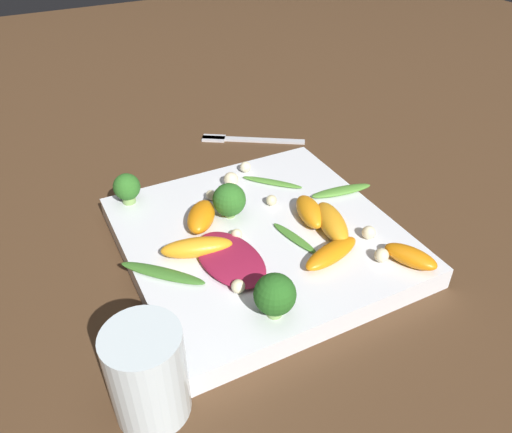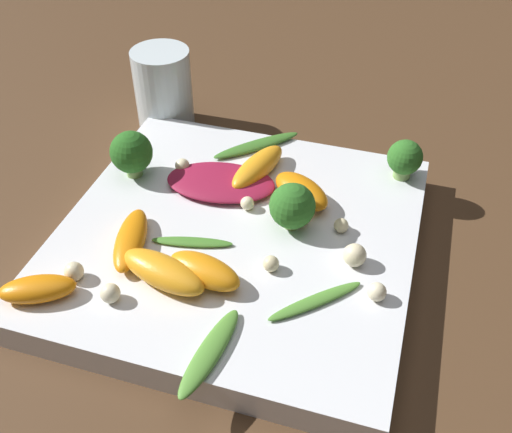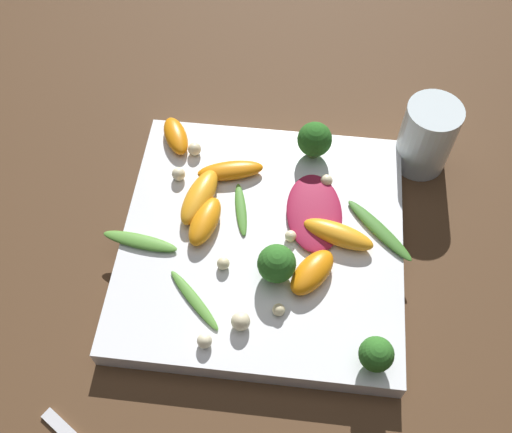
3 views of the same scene
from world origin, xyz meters
name	(u,v)px [view 1 (image 1 of 3)]	position (x,y,z in m)	size (l,w,h in m)	color
ground_plane	(260,249)	(0.00, 0.00, 0.00)	(2.40, 2.40, 0.00)	#4C331E
plate	(260,240)	(0.00, 0.00, 0.01)	(0.29, 0.29, 0.03)	white
drinking_glass	(148,374)	(0.17, 0.14, 0.04)	(0.06, 0.06, 0.09)	silver
fork	(242,138)	(-0.10, -0.25, 0.00)	(0.15, 0.10, 0.01)	silver
radicchio_leaf_0	(230,259)	(0.05, 0.03, 0.03)	(0.07, 0.11, 0.01)	maroon
orange_segment_0	(310,212)	(-0.06, 0.01, 0.04)	(0.04, 0.07, 0.02)	orange
orange_segment_1	(201,217)	(0.05, -0.04, 0.04)	(0.06, 0.07, 0.02)	orange
orange_segment_2	(332,222)	(-0.07, 0.03, 0.04)	(0.05, 0.08, 0.02)	orange
orange_segment_3	(197,247)	(0.08, 0.01, 0.04)	(0.08, 0.05, 0.02)	orange
orange_segment_4	(410,256)	(-0.11, 0.12, 0.03)	(0.05, 0.06, 0.02)	orange
orange_segment_5	(331,253)	(-0.04, 0.08, 0.03)	(0.08, 0.04, 0.02)	orange
broccoli_floret_0	(229,200)	(0.02, -0.04, 0.05)	(0.04, 0.04, 0.04)	#7A9E51
broccoli_floret_1	(127,188)	(0.12, -0.12, 0.05)	(0.03, 0.03, 0.04)	#84AD5B
broccoli_floret_2	(275,295)	(0.05, 0.12, 0.05)	(0.04, 0.04, 0.04)	#84AD5B
arugula_sprig_0	(272,182)	(-0.06, -0.08, 0.03)	(0.06, 0.06, 0.00)	#518E33
arugula_sprig_1	(294,238)	(-0.03, 0.03, 0.03)	(0.03, 0.07, 0.00)	#47842D
arugula_sprig_2	(162,273)	(0.12, 0.02, 0.03)	(0.08, 0.08, 0.01)	#3D7528
arugula_sprig_3	(341,191)	(-0.12, -0.02, 0.03)	(0.08, 0.03, 0.01)	#518E33
macadamia_nut_0	(235,232)	(0.03, 0.00, 0.03)	(0.01, 0.01, 0.01)	beige
macadamia_nut_1	(381,255)	(-0.09, 0.10, 0.03)	(0.02, 0.02, 0.02)	beige
macadamia_nut_2	(369,232)	(-0.10, 0.06, 0.03)	(0.01, 0.01, 0.01)	beige
macadamia_nut_3	(271,200)	(-0.04, -0.04, 0.03)	(0.01, 0.01, 0.01)	beige
macadamia_nut_4	(211,195)	(0.02, -0.08, 0.03)	(0.01, 0.01, 0.01)	beige
macadamia_nut_5	(245,167)	(-0.04, -0.12, 0.03)	(0.01, 0.01, 0.01)	beige
macadamia_nut_6	(238,286)	(0.06, 0.07, 0.03)	(0.01, 0.01, 0.01)	beige
macadamia_nut_7	(231,179)	(-0.01, -0.10, 0.03)	(0.02, 0.02, 0.02)	beige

